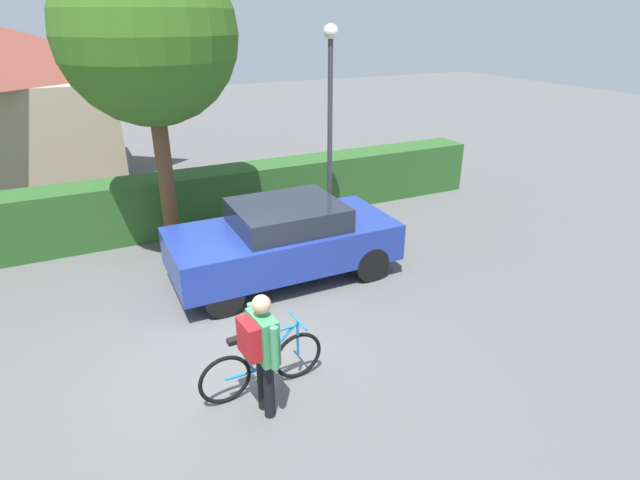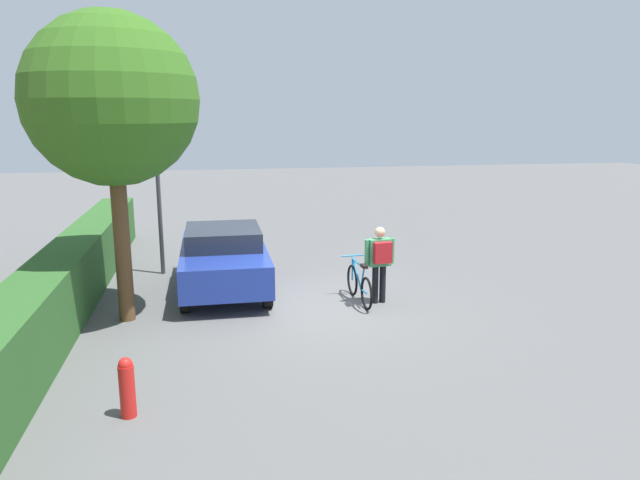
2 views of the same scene
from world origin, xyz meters
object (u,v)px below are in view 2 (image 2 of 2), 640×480
at_px(bicycle, 359,285).
at_px(person_rider, 380,258).
at_px(fire_hydrant, 127,387).
at_px(tree_kerbside, 112,101).
at_px(parked_car_near, 224,257).
at_px(street_lamp, 157,161).

height_order(bicycle, person_rider, person_rider).
xyz_separation_m(person_rider, fire_hydrant, (-3.85, 4.48, -0.54)).
bearing_deg(tree_kerbside, bicycle, -87.45).
relative_size(parked_car_near, bicycle, 2.39).
height_order(parked_car_near, person_rider, person_rider).
xyz_separation_m(parked_car_near, street_lamp, (1.63, 1.44, 1.99)).
distance_m(bicycle, person_rider, 0.72).
xyz_separation_m(bicycle, fire_hydrant, (-3.99, 4.09, 0.04)).
relative_size(street_lamp, fire_hydrant, 5.21).
distance_m(person_rider, fire_hydrant, 5.94).
relative_size(street_lamp, tree_kerbside, 0.76).
distance_m(person_rider, tree_kerbside, 5.84).
distance_m(bicycle, tree_kerbside, 5.86).
xyz_separation_m(person_rider, street_lamp, (3.17, 4.53, 1.77)).
bearing_deg(bicycle, person_rider, -109.38).
relative_size(bicycle, street_lamp, 0.39).
bearing_deg(person_rider, bicycle, 70.62).
relative_size(bicycle, fire_hydrant, 2.03).
bearing_deg(fire_hydrant, person_rider, -49.31).
bearing_deg(fire_hydrant, bicycle, -45.69).
distance_m(parked_car_near, bicycle, 3.07).
bearing_deg(street_lamp, parked_car_near, -138.67).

